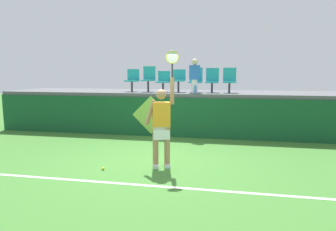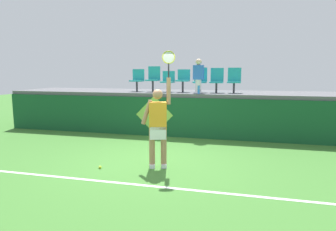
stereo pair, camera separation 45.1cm
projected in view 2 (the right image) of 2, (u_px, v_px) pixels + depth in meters
ground_plane at (153, 162)px, 7.05m from camera, size 40.00×40.00×0.00m
court_back_wall at (179, 117)px, 9.68m from camera, size 12.76×0.20×1.30m
spectator_platform at (186, 93)px, 10.69m from camera, size 12.76×2.42×0.12m
court_baseline_stripe at (130, 184)px, 5.64m from camera, size 11.49×0.08×0.01m
tennis_player at (158, 124)px, 6.51m from camera, size 0.73×0.36×2.57m
tennis_ball at (100, 167)px, 6.53m from camera, size 0.07×0.07×0.07m
water_bottle at (199, 90)px, 9.52m from camera, size 0.07×0.07×0.27m
stadium_chair_0 at (137, 79)px, 10.71m from camera, size 0.44×0.42×0.80m
stadium_chair_1 at (153, 78)px, 10.56m from camera, size 0.44×0.42×0.90m
stadium_chair_2 at (168, 80)px, 10.43m from camera, size 0.44×0.42×0.73m
stadium_chair_3 at (183, 79)px, 10.29m from camera, size 0.44×0.42×0.79m
stadium_chair_4 at (200, 79)px, 10.16m from camera, size 0.44×0.42×0.85m
stadium_chair_5 at (217, 80)px, 10.02m from camera, size 0.44×0.42×0.84m
stadium_chair_6 at (234, 79)px, 9.88m from camera, size 0.44×0.42×0.84m
spectator_0 at (198, 75)px, 9.72m from camera, size 0.34×0.21×1.13m
wall_signage_mount at (155, 136)px, 9.87m from camera, size 1.27×0.01×1.35m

